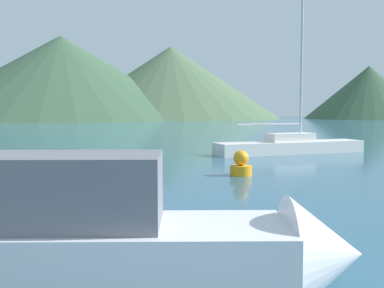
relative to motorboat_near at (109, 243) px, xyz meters
name	(u,v)px	position (x,y,z in m)	size (l,w,h in m)	color
motorboat_near	(109,243)	(0.00, 0.00, 0.00)	(6.78, 2.11, 2.17)	silver
sailboat_inner	(290,145)	(5.20, 18.73, -0.17)	(8.06, 4.67, 8.33)	white
buoy_marker	(241,165)	(2.28, 10.61, -0.23)	(0.77, 0.77, 0.89)	orange
hill_west	(61,77)	(-29.44, 88.08, 7.57)	(55.35, 55.35, 16.34)	#38563D
hill_central	(171,82)	(-8.33, 94.65, 6.84)	(45.48, 45.48, 14.89)	#4C6647
hill_east	(369,92)	(31.73, 92.24, 4.66)	(25.09, 25.09, 10.52)	#38563D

